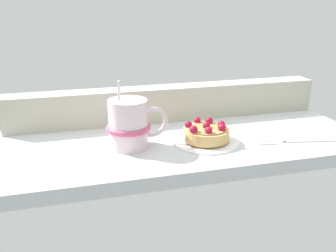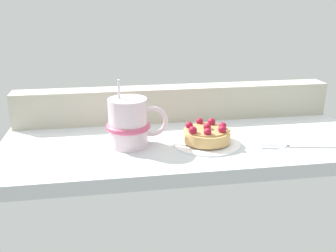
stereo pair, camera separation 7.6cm
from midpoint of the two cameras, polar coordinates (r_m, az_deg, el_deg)
name	(u,v)px [view 2 (the right image)]	position (r cm, az deg, el deg)	size (l,w,h in cm)	color
ground_plane	(186,144)	(81.77, 5.48, -2.82)	(77.77, 33.09, 2.78)	silver
window_rail_back	(175,103)	(92.61, 3.46, 3.45)	(76.22, 5.71, 8.16)	#B2AD99
dessert_plate	(207,142)	(78.70, 8.62, -2.50)	(13.94, 13.94, 0.72)	white
raspberry_tart	(207,134)	(78.03, 8.69, -1.23)	(9.60, 9.60, 3.92)	tan
coffee_mug	(129,123)	(75.55, -2.98, 0.42)	(12.61, 9.03, 13.74)	silver
dessert_fork	(303,146)	(82.14, 22.23, -2.85)	(17.49, 4.86, 0.60)	silver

